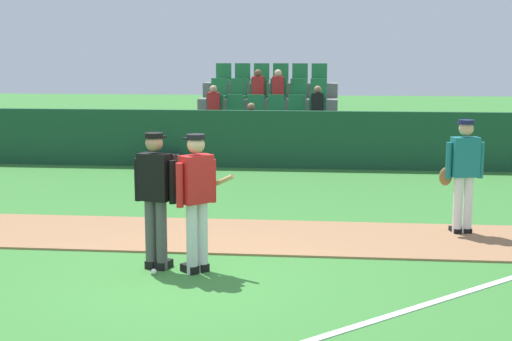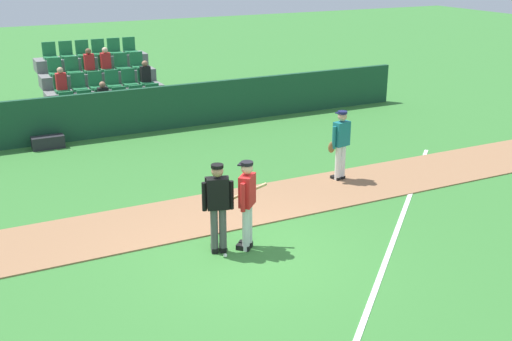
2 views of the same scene
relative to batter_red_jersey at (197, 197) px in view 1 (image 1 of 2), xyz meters
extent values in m
plane|color=#387A33|center=(-0.11, -0.33, -0.97)|extent=(80.00, 80.00, 0.00)
cube|color=#9E704C|center=(-0.11, 1.87, -0.95)|extent=(28.00, 2.11, 0.03)
cube|color=white|center=(2.89, -0.83, -0.96)|extent=(8.77, 8.33, 0.01)
cube|color=#19472D|center=(-0.11, 8.72, -0.28)|extent=(20.00, 0.16, 1.38)
cube|color=slate|center=(-0.11, 11.02, -0.82)|extent=(3.90, 3.80, 0.30)
cube|color=slate|center=(-0.11, 9.75, -0.47)|extent=(3.80, 0.85, 0.40)
cube|color=#237542|center=(-1.49, 9.65, -0.22)|extent=(0.44, 0.40, 0.08)
cube|color=#237542|center=(-1.49, 9.87, 0.03)|extent=(0.44, 0.08, 0.50)
cube|color=#237542|center=(-0.94, 9.65, -0.22)|extent=(0.44, 0.40, 0.08)
cube|color=#237542|center=(-0.94, 9.87, 0.03)|extent=(0.44, 0.08, 0.50)
cube|color=#237542|center=(-0.39, 9.65, -0.22)|extent=(0.44, 0.40, 0.08)
cube|color=#237542|center=(-0.39, 9.87, 0.03)|extent=(0.44, 0.08, 0.50)
cube|color=black|center=(-0.39, 9.70, 0.08)|extent=(0.32, 0.22, 0.52)
sphere|color=#9E7051|center=(-0.39, 9.70, 0.43)|extent=(0.20, 0.20, 0.20)
cube|color=#237542|center=(0.16, 9.65, -0.22)|extent=(0.44, 0.40, 0.08)
cube|color=#237542|center=(0.16, 9.87, 0.03)|extent=(0.44, 0.08, 0.50)
cube|color=#237542|center=(0.71, 9.65, -0.22)|extent=(0.44, 0.40, 0.08)
cube|color=#237542|center=(0.71, 9.87, 0.03)|extent=(0.44, 0.08, 0.50)
cube|color=#237542|center=(1.26, 9.65, -0.22)|extent=(0.44, 0.40, 0.08)
cube|color=#237542|center=(1.26, 9.87, 0.03)|extent=(0.44, 0.08, 0.50)
cube|color=slate|center=(-0.11, 10.60, -0.07)|extent=(3.80, 0.85, 0.40)
cube|color=#237542|center=(-1.49, 10.50, 0.18)|extent=(0.44, 0.40, 0.08)
cube|color=#237542|center=(-1.49, 10.72, 0.43)|extent=(0.44, 0.08, 0.50)
cube|color=red|center=(-1.49, 10.55, 0.48)|extent=(0.32, 0.22, 0.52)
sphere|color=tan|center=(-1.49, 10.55, 0.83)|extent=(0.20, 0.20, 0.20)
cube|color=#237542|center=(-0.94, 10.50, 0.18)|extent=(0.44, 0.40, 0.08)
cube|color=#237542|center=(-0.94, 10.72, 0.43)|extent=(0.44, 0.08, 0.50)
cube|color=#237542|center=(-0.39, 10.50, 0.18)|extent=(0.44, 0.40, 0.08)
cube|color=#237542|center=(-0.39, 10.72, 0.43)|extent=(0.44, 0.08, 0.50)
cube|color=#237542|center=(0.16, 10.50, 0.18)|extent=(0.44, 0.40, 0.08)
cube|color=#237542|center=(0.16, 10.72, 0.43)|extent=(0.44, 0.08, 0.50)
cube|color=#237542|center=(0.71, 10.50, 0.18)|extent=(0.44, 0.40, 0.08)
cube|color=#237542|center=(0.71, 10.72, 0.43)|extent=(0.44, 0.08, 0.50)
cube|color=#237542|center=(1.26, 10.50, 0.18)|extent=(0.44, 0.40, 0.08)
cube|color=#237542|center=(1.26, 10.72, 0.43)|extent=(0.44, 0.08, 0.50)
cube|color=black|center=(1.26, 10.55, 0.48)|extent=(0.32, 0.22, 0.52)
sphere|color=#9E7051|center=(1.26, 10.55, 0.83)|extent=(0.20, 0.20, 0.20)
cube|color=slate|center=(-0.11, 11.45, 0.33)|extent=(3.80, 0.85, 0.40)
cube|color=#237542|center=(-1.49, 11.35, 0.58)|extent=(0.44, 0.40, 0.08)
cube|color=#237542|center=(-1.49, 11.57, 0.83)|extent=(0.44, 0.08, 0.50)
cube|color=#237542|center=(-0.94, 11.35, 0.58)|extent=(0.44, 0.40, 0.08)
cube|color=#237542|center=(-0.94, 11.57, 0.83)|extent=(0.44, 0.08, 0.50)
cube|color=#237542|center=(-0.39, 11.35, 0.58)|extent=(0.44, 0.40, 0.08)
cube|color=#237542|center=(-0.39, 11.57, 0.83)|extent=(0.44, 0.08, 0.50)
cube|color=red|center=(-0.39, 11.40, 0.88)|extent=(0.32, 0.22, 0.52)
sphere|color=brown|center=(-0.39, 11.40, 1.23)|extent=(0.20, 0.20, 0.20)
cube|color=#237542|center=(0.16, 11.35, 0.58)|extent=(0.44, 0.40, 0.08)
cube|color=#237542|center=(0.16, 11.57, 0.83)|extent=(0.44, 0.08, 0.50)
cube|color=red|center=(0.16, 11.40, 0.88)|extent=(0.32, 0.22, 0.52)
sphere|color=beige|center=(0.16, 11.40, 1.23)|extent=(0.20, 0.20, 0.20)
cube|color=#237542|center=(0.71, 11.35, 0.58)|extent=(0.44, 0.40, 0.08)
cube|color=#237542|center=(0.71, 11.57, 0.83)|extent=(0.44, 0.08, 0.50)
cube|color=#237542|center=(1.26, 11.35, 0.58)|extent=(0.44, 0.40, 0.08)
cube|color=#237542|center=(1.26, 11.57, 0.83)|extent=(0.44, 0.08, 0.50)
cube|color=slate|center=(-0.11, 12.30, 0.73)|extent=(3.80, 0.85, 0.40)
cube|color=#237542|center=(-1.49, 12.20, 0.98)|extent=(0.44, 0.40, 0.08)
cube|color=#237542|center=(-1.49, 12.42, 1.23)|extent=(0.44, 0.08, 0.50)
cube|color=#237542|center=(-0.94, 12.20, 0.98)|extent=(0.44, 0.40, 0.08)
cube|color=#237542|center=(-0.94, 12.42, 1.23)|extent=(0.44, 0.08, 0.50)
cube|color=#237542|center=(-0.39, 12.20, 0.98)|extent=(0.44, 0.40, 0.08)
cube|color=#237542|center=(-0.39, 12.42, 1.23)|extent=(0.44, 0.08, 0.50)
cube|color=#237542|center=(0.16, 12.20, 0.98)|extent=(0.44, 0.40, 0.08)
cube|color=#237542|center=(0.16, 12.42, 1.23)|extent=(0.44, 0.08, 0.50)
cube|color=#237542|center=(0.71, 12.20, 0.98)|extent=(0.44, 0.40, 0.08)
cube|color=#237542|center=(0.71, 12.42, 1.23)|extent=(0.44, 0.08, 0.50)
cube|color=#237542|center=(1.26, 12.20, 0.98)|extent=(0.44, 0.40, 0.08)
cube|color=#237542|center=(1.26, 12.42, 1.23)|extent=(0.44, 0.08, 0.50)
cylinder|color=silver|center=(-0.06, -0.07, -0.52)|extent=(0.14, 0.14, 0.90)
cylinder|color=silver|center=(0.06, 0.05, -0.52)|extent=(0.14, 0.14, 0.90)
cube|color=black|center=(-0.10, -0.02, -0.92)|extent=(0.27, 0.27, 0.10)
cube|color=black|center=(0.01, 0.09, -0.92)|extent=(0.27, 0.27, 0.10)
cube|color=red|center=(0.00, -0.01, 0.23)|extent=(0.44, 0.44, 0.60)
cylinder|color=red|center=(-0.17, -0.19, 0.18)|extent=(0.09, 0.09, 0.55)
cylinder|color=red|center=(0.17, 0.17, 0.18)|extent=(0.09, 0.09, 0.55)
sphere|color=tan|center=(0.00, -0.01, 0.66)|extent=(0.22, 0.22, 0.22)
cylinder|color=black|center=(0.00, -0.01, 0.76)|extent=(0.23, 0.23, 0.06)
cube|color=black|center=(-0.07, 0.06, 0.73)|extent=(0.21, 0.21, 0.02)
cylinder|color=tan|center=(0.10, 0.24, 0.08)|extent=(0.74, 0.41, 0.41)
cylinder|color=#4C4C4C|center=(-0.63, 0.11, -0.52)|extent=(0.14, 0.14, 0.90)
cylinder|color=#4C4C4C|center=(-0.47, 0.07, -0.52)|extent=(0.14, 0.14, 0.90)
cube|color=black|center=(-0.61, 0.17, -0.92)|extent=(0.19, 0.28, 0.10)
cube|color=black|center=(-0.46, 0.12, -0.92)|extent=(0.19, 0.28, 0.10)
cube|color=black|center=(-0.55, 0.09, 0.23)|extent=(0.45, 0.32, 0.60)
cylinder|color=black|center=(-0.79, 0.16, 0.18)|extent=(0.09, 0.09, 0.55)
cylinder|color=black|center=(-0.31, 0.02, 0.18)|extent=(0.09, 0.09, 0.55)
sphere|color=#9E7051|center=(-0.55, 0.09, 0.66)|extent=(0.22, 0.22, 0.22)
cylinder|color=black|center=(-0.55, 0.09, 0.76)|extent=(0.23, 0.23, 0.06)
cube|color=black|center=(-0.52, 0.18, 0.73)|extent=(0.21, 0.17, 0.02)
cube|color=black|center=(-0.51, 0.21, 0.23)|extent=(0.44, 0.20, 0.56)
cylinder|color=white|center=(3.58, 2.34, -0.52)|extent=(0.14, 0.14, 0.90)
cylinder|color=white|center=(3.74, 2.38, -0.52)|extent=(0.14, 0.14, 0.90)
cube|color=black|center=(3.57, 2.40, -0.92)|extent=(0.17, 0.28, 0.10)
cube|color=black|center=(3.73, 2.43, -0.92)|extent=(0.17, 0.28, 0.10)
cube|color=#197075|center=(3.66, 2.36, 0.23)|extent=(0.44, 0.30, 0.60)
cylinder|color=#197075|center=(3.41, 2.31, 0.18)|extent=(0.09, 0.09, 0.55)
cylinder|color=#197075|center=(3.90, 2.41, 0.18)|extent=(0.09, 0.09, 0.55)
sphere|color=tan|center=(3.66, 2.36, 0.66)|extent=(0.22, 0.22, 0.22)
cylinder|color=#191E4C|center=(3.66, 2.36, 0.76)|extent=(0.23, 0.23, 0.06)
cube|color=#191E4C|center=(3.64, 2.46, 0.73)|extent=(0.20, 0.15, 0.02)
ellipsoid|color=brown|center=(3.39, 2.35, -0.07)|extent=(0.22, 0.16, 0.28)
sphere|color=white|center=(-0.53, -0.16, -0.93)|extent=(0.07, 0.07, 0.07)
cube|color=#232328|center=(-2.38, 8.27, -0.79)|extent=(0.90, 0.36, 0.36)
camera|label=1|loc=(1.68, -8.98, 1.78)|focal=52.22mm
camera|label=2|loc=(-4.65, -9.81, 4.49)|focal=44.08mm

